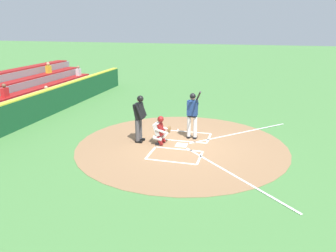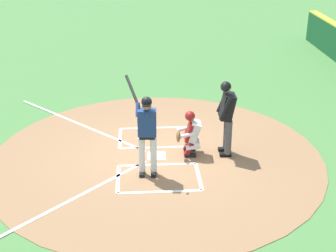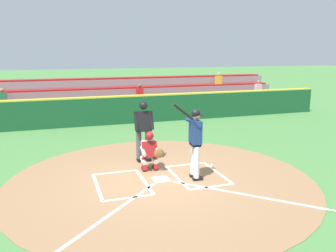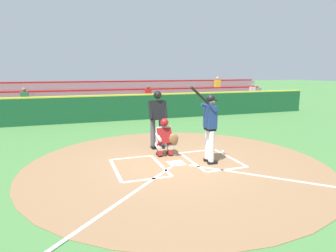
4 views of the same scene
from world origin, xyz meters
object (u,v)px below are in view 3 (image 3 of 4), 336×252
object	(u,v)px
catcher	(150,150)
baseball	(212,165)
batter	(195,139)
plate_umpire	(143,127)

from	to	relation	value
catcher	baseball	xyz separation A→B (m)	(-1.81, 0.26, -0.55)
baseball	catcher	bearing A→B (deg)	-8.20
batter	plate_umpire	xyz separation A→B (m)	(0.88, -1.92, -0.02)
batter	plate_umpire	world-z (taller)	batter
batter	baseball	bearing A→B (deg)	-137.92
plate_umpire	baseball	size ratio (longest dim) A/B	25.20
catcher	plate_umpire	bearing A→B (deg)	-92.68
batter	catcher	size ratio (longest dim) A/B	1.88
catcher	baseball	size ratio (longest dim) A/B	15.27
baseball	plate_umpire	bearing A→B (deg)	-32.22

